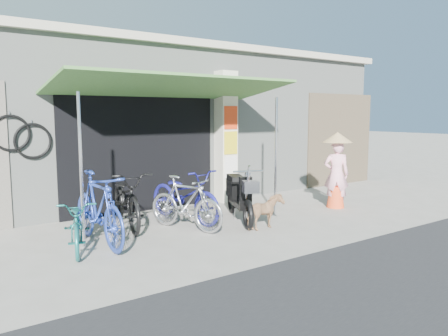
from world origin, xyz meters
TOP-DOWN VIEW (x-y plane):
  - ground at (0.00, 0.00)m, footprint 80.00×80.00m
  - bicycle_shop at (-0.00, 5.09)m, footprint 12.30×5.30m
  - shop_pillar at (0.85, 2.45)m, footprint 0.42×0.44m
  - awning at (-0.90, 1.63)m, footprint 4.60×1.88m
  - neighbour_right at (5.00, 2.59)m, footprint 2.60×0.06m
  - bike_teal at (-3.12, 0.62)m, footprint 0.94×1.60m
  - bike_blue at (-2.76, 0.74)m, footprint 0.60×1.93m
  - bike_black at (-1.98, 1.51)m, footprint 1.03×2.06m
  - bike_silver at (-1.21, 0.74)m, footprint 1.00×1.65m
  - bike_navy at (-0.89, 1.32)m, footprint 1.00×2.00m
  - street_dog at (-0.04, -0.04)m, footprint 0.77×0.44m
  - moped at (-0.03, 0.74)m, footprint 0.91×1.76m
  - nun at (2.41, 0.47)m, footprint 0.64×0.64m

SIDE VIEW (x-z plane):
  - ground at x=0.00m, z-range 0.00..0.00m
  - street_dog at x=-0.04m, z-range 0.00..0.62m
  - bike_teal at x=-3.12m, z-range 0.00..0.80m
  - bike_silver at x=-1.21m, z-range 0.00..0.96m
  - moped at x=-0.03m, z-range -0.05..1.01m
  - bike_navy at x=-0.89m, z-range 0.00..1.00m
  - bike_black at x=-1.98m, z-range 0.00..1.04m
  - bike_blue at x=-2.76m, z-range 0.00..1.15m
  - nun at x=2.41m, z-range 0.00..1.65m
  - neighbour_right at x=5.00m, z-range 0.00..2.60m
  - shop_pillar at x=0.85m, z-range 0.00..3.00m
  - bicycle_shop at x=0.00m, z-range 0.00..3.66m
  - awning at x=-0.90m, z-range 1.15..3.88m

